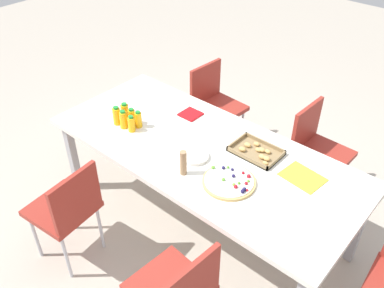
{
  "coord_description": "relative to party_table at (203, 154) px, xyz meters",
  "views": [
    {
      "loc": [
        1.46,
        -1.79,
        2.5
      ],
      "look_at": [
        -0.07,
        -0.03,
        0.74
      ],
      "focal_mm": 38.67,
      "sensor_mm": 36.0,
      "label": 1
    }
  ],
  "objects": [
    {
      "name": "ground_plane",
      "position": [
        0.0,
        0.0,
        -0.67
      ],
      "size": [
        12.0,
        12.0,
        0.0
      ],
      "primitive_type": "plane",
      "color": "#B2A899"
    },
    {
      "name": "party_table",
      "position": [
        0.0,
        0.0,
        0.0
      ],
      "size": [
        2.28,
        0.99,
        0.72
      ],
      "color": "silver",
      "rests_on": "ground_plane"
    },
    {
      "name": "chair_far_left",
      "position": [
        -0.57,
        0.85,
        -0.17
      ],
      "size": [
        0.43,
        0.43,
        0.83
      ],
      "rotation": [
        0.0,
        0.0,
        -1.64
      ],
      "color": "maroon",
      "rests_on": "ground_plane"
    },
    {
      "name": "chair_near_left",
      "position": [
        -0.45,
        -0.87,
        -0.17
      ],
      "size": [
        0.44,
        0.44,
        0.83
      ],
      "rotation": [
        0.0,
        0.0,
        1.68
      ],
      "color": "maroon",
      "rests_on": "ground_plane"
    },
    {
      "name": "chair_far_right",
      "position": [
        0.48,
        0.84,
        -0.17
      ],
      "size": [
        0.41,
        0.41,
        0.83
      ],
      "rotation": [
        0.0,
        0.0,
        -1.6
      ],
      "color": "maroon",
      "rests_on": "ground_plane"
    },
    {
      "name": "juice_bottle_0",
      "position": [
        -0.69,
        -0.19,
        0.13
      ],
      "size": [
        0.06,
        0.06,
        0.15
      ],
      "color": "#F9AD14",
      "rests_on": "party_table"
    },
    {
      "name": "juice_bottle_1",
      "position": [
        -0.61,
        -0.19,
        0.12
      ],
      "size": [
        0.06,
        0.06,
        0.15
      ],
      "color": "#F9AD14",
      "rests_on": "party_table"
    },
    {
      "name": "juice_bottle_2",
      "position": [
        -0.54,
        -0.18,
        0.12
      ],
      "size": [
        0.05,
        0.05,
        0.13
      ],
      "color": "#F9AE14",
      "rests_on": "party_table"
    },
    {
      "name": "juice_bottle_3",
      "position": [
        -0.69,
        -0.11,
        0.12
      ],
      "size": [
        0.06,
        0.06,
        0.14
      ],
      "color": "#F9AD14",
      "rests_on": "party_table"
    },
    {
      "name": "juice_bottle_4",
      "position": [
        -0.61,
        -0.11,
        0.12
      ],
      "size": [
        0.05,
        0.05,
        0.13
      ],
      "color": "#F9AD14",
      "rests_on": "party_table"
    },
    {
      "name": "juice_bottle_5",
      "position": [
        -0.54,
        -0.11,
        0.12
      ],
      "size": [
        0.05,
        0.05,
        0.14
      ],
      "color": "#FAAD14",
      "rests_on": "party_table"
    },
    {
      "name": "fruit_pizza",
      "position": [
        0.36,
        -0.17,
        0.07
      ],
      "size": [
        0.34,
        0.34,
        0.05
      ],
      "color": "tan",
      "rests_on": "party_table"
    },
    {
      "name": "snack_tray",
      "position": [
        0.31,
        0.2,
        0.07
      ],
      "size": [
        0.34,
        0.24,
        0.04
      ],
      "color": "olive",
      "rests_on": "party_table"
    },
    {
      "name": "plate_stack",
      "position": [
        0.03,
        -0.12,
        0.07
      ],
      "size": [
        0.19,
        0.19,
        0.02
      ],
      "color": "silver",
      "rests_on": "party_table"
    },
    {
      "name": "napkin_stack",
      "position": [
        -0.35,
        0.27,
        0.06
      ],
      "size": [
        0.15,
        0.15,
        0.01
      ],
      "primitive_type": "cube",
      "color": "red",
      "rests_on": "party_table"
    },
    {
      "name": "cardboard_tube",
      "position": [
        0.08,
        -0.29,
        0.14
      ],
      "size": [
        0.04,
        0.04,
        0.18
      ],
      "primitive_type": "cylinder",
      "color": "#9E7A56",
      "rests_on": "party_table"
    },
    {
      "name": "paper_folder",
      "position": [
        0.68,
        0.19,
        0.06
      ],
      "size": [
        0.28,
        0.23,
        0.01
      ],
      "primitive_type": "cube",
      "rotation": [
        0.0,
        0.0,
        -0.12
      ],
      "color": "yellow",
      "rests_on": "party_table"
    }
  ]
}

